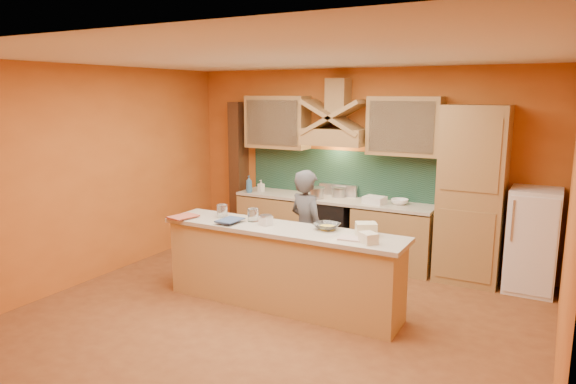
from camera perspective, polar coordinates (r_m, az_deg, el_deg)
The scene contains 36 objects.
floor at distance 5.86m, azimuth -1.32°, elevation -13.69°, with size 5.50×5.00×0.01m, color brown.
ceiling at distance 5.34m, azimuth -1.46°, elevation 14.76°, with size 5.50×5.00×0.01m, color white.
wall_back at distance 7.67m, azimuth 7.97°, elevation 3.02°, with size 5.50×0.02×2.80m, color #CA6B27.
wall_front at distance 3.56m, azimuth -22.04°, elevation -6.96°, with size 5.50×0.02×2.80m, color #CA6B27.
wall_left at distance 7.19m, azimuth -20.77°, elevation 1.88°, with size 0.02×5.00×2.80m, color #CA6B27.
wall_right at distance 4.74m, azimuth 28.89°, elevation -3.18°, with size 0.02×5.00×2.80m, color #CA6B27.
base_cabinet_left at distance 8.11m, azimuth -1.27°, elevation -3.42°, with size 1.10×0.60×0.86m, color #A9824D.
base_cabinet_right at distance 7.39m, azimuth 11.68°, elevation -5.10°, with size 1.10×0.60×0.86m, color #A9824D.
counter_top at distance 7.59m, azimuth 4.95°, elevation -0.83°, with size 3.00×0.62×0.04m, color beige.
stove at distance 7.70m, azimuth 4.90°, elevation -4.11°, with size 0.60×0.58×0.90m, color black.
backsplash at distance 7.79m, azimuth 5.83°, elevation 2.07°, with size 3.00×0.03×0.70m, color #1B3C2F.
range_hood at distance 7.50m, azimuth 5.22°, elevation 6.14°, with size 0.92×0.50×0.24m, color #A9824D.
hood_chimney at distance 7.57m, azimuth 5.60°, elevation 10.57°, with size 0.30×0.30×0.50m, color #A9824D.
upper_cabinet_left at distance 8.01m, azimuth -1.18°, elevation 7.77°, with size 1.00×0.35×0.80m, color #A9824D.
upper_cabinet_right at distance 7.23m, azimuth 12.84°, elevation 7.16°, with size 1.00×0.35×0.80m, color #A9824D.
pantry_column at distance 7.01m, azimuth 19.74°, elevation -0.34°, with size 0.80×0.60×2.30m, color #A9824D.
fridge at distance 7.06m, azimuth 25.51°, elevation -4.88°, with size 0.58×0.60×1.30m, color white.
trim_column_left at distance 8.51m, azimuth -5.47°, elevation 2.16°, with size 0.20×0.30×2.30m, color #472816.
island_body at distance 5.99m, azimuth -0.74°, elevation -8.62°, with size 2.80×0.55×0.88m, color tan.
island_top at distance 5.84m, azimuth -0.75°, elevation -4.18°, with size 2.90×0.62×0.05m, color beige.
person at distance 6.38m, azimuth 2.09°, elevation -4.31°, with size 0.56×0.37×1.53m, color #4C4C51.
pot_large at distance 7.53m, azimuth 3.18°, elevation -0.22°, with size 0.21×0.21×0.18m, color #AFAEB5.
pot_small at distance 7.67m, azimuth 5.63°, elevation -0.16°, with size 0.19×0.19×0.15m, color #B5B4BB.
soap_bottle_a at distance 8.06m, azimuth -3.01°, elevation 0.70°, with size 0.08×0.08×0.18m, color silver.
soap_bottle_b at distance 7.98m, azimuth -4.35°, elevation 0.89°, with size 0.10×0.10×0.27m, color teal.
bowl_back at distance 7.29m, azimuth 12.30°, elevation -1.06°, with size 0.24×0.24×0.07m, color white.
dish_rack at distance 7.28m, azimuth 9.59°, elevation -0.88°, with size 0.29×0.23×0.10m, color white.
book_lower at distance 6.47m, azimuth -12.25°, elevation -2.56°, with size 0.25×0.33×0.03m, color #C45D46.
book_upper at distance 6.11m, azimuth -7.33°, elevation -3.01°, with size 0.23×0.31×0.02m, color #39507E.
jar_large at distance 6.34m, azimuth -7.33°, elevation -2.09°, with size 0.13×0.13×0.16m, color white.
jar_small at distance 6.10m, azimuth -3.89°, elevation -2.56°, with size 0.13×0.13×0.15m, color silver.
kitchen_scale at distance 5.93m, azimuth -2.48°, elevation -3.21°, with size 0.12×0.12×0.10m, color silver.
mixing_bowl at distance 5.76m, azimuth 4.34°, elevation -3.82°, with size 0.28×0.28×0.07m, color silver.
cloth at distance 5.41m, azimuth 6.97°, elevation -5.14°, with size 0.24×0.18×0.02m, color #C6ABA3.
grocery_bag_a at distance 5.55m, azimuth 8.67°, elevation -4.10°, with size 0.22×0.17×0.14m, color #ECEAC2.
grocery_bag_b at distance 5.28m, azimuth 8.93°, elevation -5.06°, with size 0.18×0.14×0.11m, color beige.
Camera 1 is at (2.66, -4.62, 2.45)m, focal length 32.00 mm.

